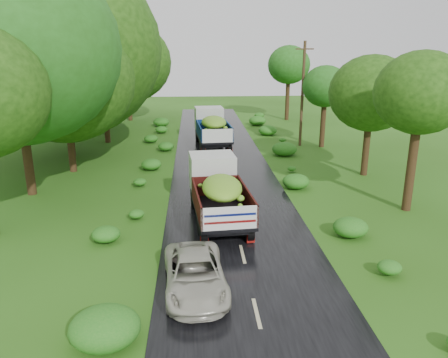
{
  "coord_description": "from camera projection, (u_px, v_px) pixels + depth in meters",
  "views": [
    {
      "loc": [
        -1.81,
        -11.57,
        7.95
      ],
      "look_at": [
        -0.42,
        8.7,
        1.7
      ],
      "focal_mm": 35.0,
      "sensor_mm": 36.0,
      "label": 1
    }
  ],
  "objects": [
    {
      "name": "ground",
      "position": [
        257.0,
        314.0,
        13.49
      ],
      "size": [
        120.0,
        120.0,
        0.0
      ],
      "primitive_type": "plane",
      "color": "#264F10",
      "rests_on": "ground"
    },
    {
      "name": "road",
      "position": [
        240.0,
        243.0,
        18.26
      ],
      "size": [
        6.5,
        80.0,
        0.02
      ],
      "primitive_type": "cube",
      "color": "black",
      "rests_on": "ground"
    },
    {
      "name": "road_lines",
      "position": [
        238.0,
        233.0,
        19.21
      ],
      "size": [
        0.12,
        69.6,
        0.0
      ],
      "color": "#BFB78C",
      "rests_on": "road"
    },
    {
      "name": "truck_near",
      "position": [
        218.0,
        188.0,
        20.42
      ],
      "size": [
        2.81,
        6.58,
        2.7
      ],
      "rotation": [
        0.0,
        0.0,
        0.09
      ],
      "color": "black",
      "rests_on": "ground"
    },
    {
      "name": "truck_far",
      "position": [
        212.0,
        126.0,
        35.76
      ],
      "size": [
        2.9,
        6.96,
        2.86
      ],
      "rotation": [
        0.0,
        0.0,
        0.07
      ],
      "color": "black",
      "rests_on": "ground"
    },
    {
      "name": "car",
      "position": [
        195.0,
        274.0,
        14.58
      ],
      "size": [
        2.29,
        4.46,
        1.2
      ],
      "primitive_type": "imported",
      "rotation": [
        0.0,
        0.0,
        0.07
      ],
      "color": "#B7B5A3",
      "rests_on": "road"
    },
    {
      "name": "utility_pole",
      "position": [
        302.0,
        93.0,
        34.84
      ],
      "size": [
        1.45,
        0.24,
        8.28
      ],
      "rotation": [
        0.0,
        0.0,
        0.07
      ],
      "color": "#382616",
      "rests_on": "ground"
    },
    {
      "name": "trees_left",
      "position": [
        74.0,
        58.0,
        32.09
      ],
      "size": [
        7.46,
        34.24,
        10.09
      ],
      "color": "black",
      "rests_on": "ground"
    },
    {
      "name": "trees_right",
      "position": [
        338.0,
        82.0,
        31.75
      ],
      "size": [
        3.61,
        30.83,
        7.29
      ],
      "color": "black",
      "rests_on": "ground"
    },
    {
      "name": "shrubs",
      "position": [
        225.0,
        175.0,
        26.74
      ],
      "size": [
        11.9,
        44.0,
        0.7
      ],
      "color": "#1D6B19",
      "rests_on": "ground"
    }
  ]
}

